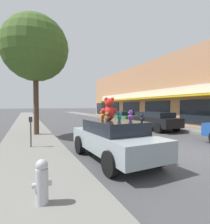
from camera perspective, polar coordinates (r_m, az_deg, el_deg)
ground_plane at (r=7.95m, az=24.38°, el=-11.93°), size 260.00×260.00×0.00m
sidewalk_near at (r=5.38m, az=-21.87°, el=-17.81°), size 2.61×90.00×0.16m
storefront_row at (r=25.23m, az=29.89°, el=5.35°), size 16.46×35.41×6.94m
plush_art_car at (r=6.22m, az=2.87°, el=-8.55°), size 2.00×4.12×1.37m
teddy_bear_giant at (r=6.26m, az=1.36°, el=0.91°), size 0.62×0.40×0.82m
teddy_bear_orange at (r=6.59m, az=-0.85°, el=-0.89°), size 0.22×0.29×0.38m
teddy_bear_purple at (r=6.09m, az=8.31°, el=-1.18°), size 0.27×0.24×0.38m
teddy_bear_teal at (r=6.29m, az=4.72°, el=-1.26°), size 0.23×0.22×0.33m
teddy_bear_black at (r=5.79m, az=11.93°, el=-1.88°), size 0.18×0.19×0.27m
teddy_bear_green at (r=6.74m, az=0.96°, el=-0.87°), size 0.28×0.21×0.37m
teddy_bear_brown at (r=6.02m, az=0.64°, el=-1.51°), size 0.20×0.21×0.31m
parked_car_far_center at (r=14.06m, az=16.01°, el=-2.53°), size 1.87×4.08×1.41m
parked_car_far_right at (r=18.52m, az=5.03°, el=-1.49°), size 1.81×4.79×1.32m
street_tree at (r=11.88m, az=-21.78°, el=18.66°), size 3.91×3.91×7.13m
fire_hydrant at (r=3.50m, az=-19.91°, el=-20.54°), size 0.33×0.22×0.79m
parking_meter at (r=7.99m, az=-23.10°, el=-4.76°), size 0.14×0.10×1.27m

